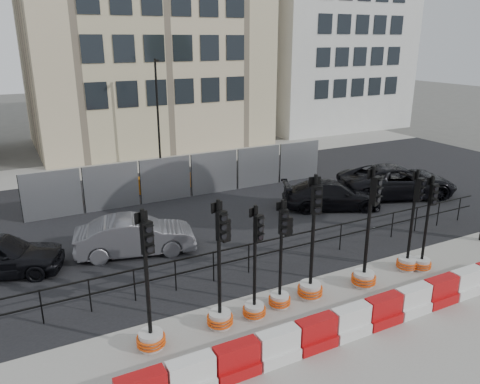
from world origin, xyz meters
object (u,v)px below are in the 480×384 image
traffic_signal_a (150,322)px  traffic_signal_d (281,282)px  traffic_signal_h (409,250)px  car_c (331,195)px

traffic_signal_a → traffic_signal_d: traffic_signal_a is taller
traffic_signal_a → traffic_signal_d: size_ratio=1.14×
traffic_signal_a → traffic_signal_h: bearing=-15.3°
traffic_signal_d → car_c: traffic_signal_d is taller
traffic_signal_a → traffic_signal_d: (3.67, 0.14, 0.01)m
traffic_signal_h → traffic_signal_a: bearing=166.5°
traffic_signal_d → car_c: (6.14, 5.64, -0.13)m
traffic_signal_a → traffic_signal_d: bearing=-13.8°
traffic_signal_h → car_c: bearing=61.9°
traffic_signal_d → traffic_signal_h: size_ratio=0.94×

